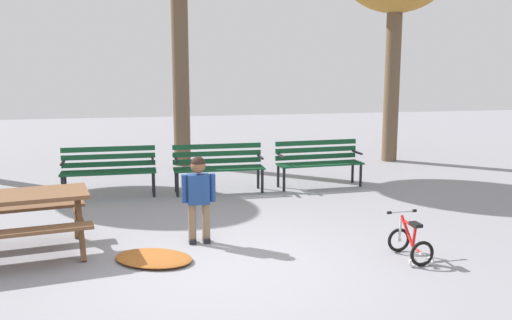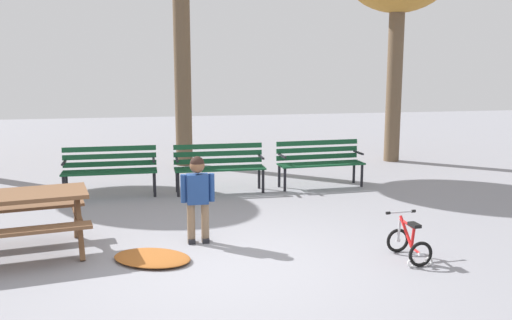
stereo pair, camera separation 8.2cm
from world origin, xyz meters
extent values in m
plane|color=gray|center=(0.00, 0.00, 0.00)|extent=(36.00, 36.00, 0.00)
cube|color=brown|center=(-2.44, 0.85, 0.74)|extent=(1.91, 1.07, 0.05)
cube|color=brown|center=(-2.34, 0.31, 0.45)|extent=(1.81, 0.56, 0.04)
cube|color=brown|center=(-2.54, 1.39, 0.45)|extent=(1.81, 0.56, 0.04)
cube|color=brown|center=(-1.63, 0.75, 0.36)|extent=(0.16, 0.57, 0.76)
cube|color=brown|center=(-1.71, 1.24, 0.36)|extent=(0.16, 0.57, 0.76)
cube|color=brown|center=(-1.67, 0.99, 0.42)|extent=(0.28, 1.10, 0.04)
cube|color=#144728|center=(-1.44, 3.92, 0.44)|extent=(1.60, 0.08, 0.03)
cube|color=#144728|center=(-1.44, 3.80, 0.44)|extent=(1.60, 0.08, 0.03)
cube|color=#144728|center=(-1.44, 3.68, 0.44)|extent=(1.60, 0.08, 0.03)
cube|color=#144728|center=(-1.44, 3.56, 0.44)|extent=(1.60, 0.08, 0.03)
cube|color=#144728|center=(-1.44, 3.96, 0.54)|extent=(1.60, 0.05, 0.09)
cube|color=#144728|center=(-1.44, 3.96, 0.67)|extent=(1.60, 0.05, 0.09)
cube|color=#144728|center=(-1.44, 3.96, 0.81)|extent=(1.60, 0.05, 0.09)
cylinder|color=black|center=(-0.69, 3.59, 0.22)|extent=(0.05, 0.05, 0.44)
cylinder|color=black|center=(-0.69, 3.95, 0.22)|extent=(0.05, 0.05, 0.44)
cube|color=black|center=(-0.69, 3.77, 0.62)|extent=(0.04, 0.40, 0.03)
cylinder|color=black|center=(-2.19, 3.58, 0.22)|extent=(0.05, 0.05, 0.44)
cylinder|color=black|center=(-2.19, 3.94, 0.22)|extent=(0.05, 0.05, 0.44)
cube|color=black|center=(-2.19, 3.76, 0.62)|extent=(0.04, 0.40, 0.03)
cube|color=#144728|center=(0.46, 3.86, 0.44)|extent=(1.60, 0.07, 0.03)
cube|color=#144728|center=(0.46, 3.74, 0.44)|extent=(1.60, 0.07, 0.03)
cube|color=#144728|center=(0.46, 3.62, 0.44)|extent=(1.60, 0.07, 0.03)
cube|color=#144728|center=(0.46, 3.50, 0.44)|extent=(1.60, 0.07, 0.03)
cube|color=#144728|center=(0.46, 3.90, 0.54)|extent=(1.60, 0.04, 0.09)
cube|color=#144728|center=(0.46, 3.90, 0.67)|extent=(1.60, 0.04, 0.09)
cube|color=#144728|center=(0.46, 3.90, 0.81)|extent=(1.60, 0.04, 0.09)
cylinder|color=black|center=(1.21, 3.52, 0.22)|extent=(0.05, 0.05, 0.44)
cylinder|color=black|center=(1.21, 3.88, 0.22)|extent=(0.05, 0.05, 0.44)
cube|color=black|center=(1.21, 3.70, 0.62)|extent=(0.04, 0.40, 0.03)
cylinder|color=black|center=(-0.29, 3.52, 0.22)|extent=(0.05, 0.05, 0.44)
cylinder|color=black|center=(-0.29, 3.88, 0.22)|extent=(0.05, 0.05, 0.44)
cube|color=black|center=(-0.29, 3.70, 0.62)|extent=(0.04, 0.40, 0.03)
cube|color=#144728|center=(2.35, 3.94, 0.44)|extent=(1.60, 0.16, 0.03)
cube|color=#144728|center=(2.36, 3.82, 0.44)|extent=(1.60, 0.16, 0.03)
cube|color=#144728|center=(2.37, 3.70, 0.44)|extent=(1.60, 0.16, 0.03)
cube|color=#144728|center=(2.37, 3.58, 0.44)|extent=(1.60, 0.16, 0.03)
cube|color=#144728|center=(2.35, 3.98, 0.54)|extent=(1.60, 0.13, 0.09)
cube|color=#144728|center=(2.35, 3.98, 0.67)|extent=(1.60, 0.13, 0.09)
cube|color=#144728|center=(2.35, 3.98, 0.81)|extent=(1.60, 0.13, 0.09)
cylinder|color=black|center=(3.12, 3.65, 0.22)|extent=(0.05, 0.05, 0.44)
cylinder|color=black|center=(3.10, 4.01, 0.22)|extent=(0.05, 0.05, 0.44)
cube|color=black|center=(3.11, 3.83, 0.62)|extent=(0.06, 0.40, 0.03)
cylinder|color=black|center=(1.62, 3.56, 0.22)|extent=(0.05, 0.05, 0.44)
cylinder|color=black|center=(1.60, 3.92, 0.22)|extent=(0.05, 0.05, 0.44)
cube|color=black|center=(1.61, 3.74, 0.62)|extent=(0.06, 0.40, 0.03)
cylinder|color=#7F664C|center=(-0.09, 0.94, 0.26)|extent=(0.10, 0.10, 0.52)
cube|color=black|center=(-0.09, 0.94, 0.03)|extent=(0.09, 0.16, 0.06)
cylinder|color=#7F664C|center=(-0.27, 0.94, 0.26)|extent=(0.10, 0.10, 0.52)
cube|color=black|center=(-0.27, 0.94, 0.03)|extent=(0.09, 0.16, 0.06)
cube|color=navy|center=(-0.18, 0.94, 0.71)|extent=(0.27, 0.16, 0.38)
sphere|color=brown|center=(-0.18, 0.94, 1.01)|extent=(0.19, 0.19, 0.19)
sphere|color=black|center=(-0.18, 0.94, 1.04)|extent=(0.18, 0.18, 0.18)
cylinder|color=navy|center=(0.00, 0.94, 0.72)|extent=(0.08, 0.08, 0.36)
cylinder|color=navy|center=(-0.36, 0.94, 0.72)|extent=(0.08, 0.08, 0.36)
torus|color=black|center=(2.19, 0.09, 0.15)|extent=(0.30, 0.06, 0.30)
cylinder|color=silver|center=(2.19, 0.09, 0.15)|extent=(0.05, 0.04, 0.04)
torus|color=black|center=(2.23, -0.43, 0.15)|extent=(0.30, 0.06, 0.30)
cylinder|color=silver|center=(2.23, -0.43, 0.15)|extent=(0.05, 0.04, 0.04)
torus|color=white|center=(2.12, -0.44, 0.05)|extent=(0.11, 0.03, 0.11)
torus|color=white|center=(2.34, -0.42, 0.05)|extent=(0.11, 0.03, 0.11)
cylinder|color=red|center=(2.20, -0.09, 0.32)|extent=(0.06, 0.31, 0.32)
cylinder|color=red|center=(2.21, -0.25, 0.30)|extent=(0.04, 0.08, 0.27)
cylinder|color=red|center=(2.22, -0.33, 0.16)|extent=(0.04, 0.20, 0.05)
cylinder|color=silver|center=(2.19, 0.07, 0.31)|extent=(0.04, 0.07, 0.32)
cylinder|color=red|center=(2.20, -0.11, 0.42)|extent=(0.05, 0.32, 0.05)
cube|color=black|center=(2.21, -0.27, 0.45)|extent=(0.10, 0.18, 0.04)
cylinder|color=silver|center=(2.19, 0.05, 0.52)|extent=(0.34, 0.05, 0.02)
cylinder|color=black|center=(2.02, 0.04, 0.52)|extent=(0.05, 0.04, 0.04)
cylinder|color=black|center=(2.36, 0.06, 0.52)|extent=(0.05, 0.04, 0.04)
ellipsoid|color=#9E5623|center=(-0.78, 0.37, 0.04)|extent=(1.16, 1.06, 0.07)
cylinder|color=brown|center=(0.03, 6.59, 2.25)|extent=(0.37, 0.37, 4.50)
cylinder|color=brown|center=(4.85, 6.17, 1.79)|extent=(0.35, 0.35, 3.59)
camera|label=1|loc=(-0.88, -6.11, 2.32)|focal=39.78mm
camera|label=2|loc=(-0.80, -6.13, 2.32)|focal=39.78mm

